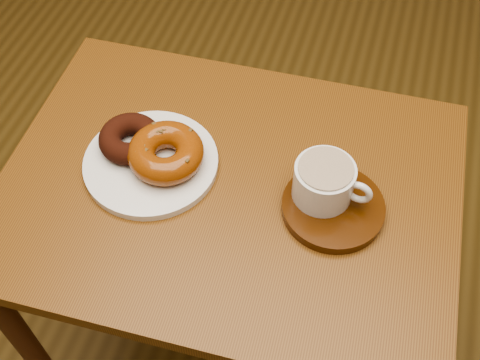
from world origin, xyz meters
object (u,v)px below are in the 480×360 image
(donut_plate, at_px, (151,163))
(saucer, at_px, (333,207))
(cafe_table, at_px, (229,222))
(coffee_cup, at_px, (325,181))

(donut_plate, height_order, saucer, saucer)
(cafe_table, height_order, saucer, saucer)
(donut_plate, height_order, coffee_cup, coffee_cup)
(cafe_table, xyz_separation_m, saucer, (0.18, -0.00, 0.12))
(donut_plate, xyz_separation_m, coffee_cup, (0.29, 0.01, 0.04))
(donut_plate, distance_m, coffee_cup, 0.30)
(saucer, height_order, coffee_cup, coffee_cup)
(saucer, xyz_separation_m, coffee_cup, (-0.02, 0.01, 0.04))
(donut_plate, relative_size, saucer, 1.39)
(cafe_table, height_order, donut_plate, donut_plate)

